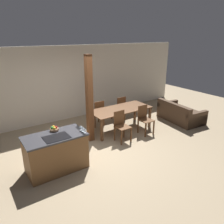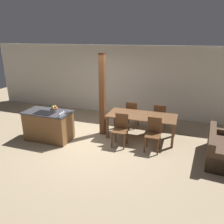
% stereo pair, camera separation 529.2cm
% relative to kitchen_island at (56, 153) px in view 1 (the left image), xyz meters
% --- Properties ---
extents(ground_plane, '(16.00, 16.00, 0.00)m').
position_rel_kitchen_island_xyz_m(ground_plane, '(1.28, 0.23, -0.45)').
color(ground_plane, '#9E896B').
extents(wall_back, '(11.20, 0.08, 2.70)m').
position_rel_kitchen_island_xyz_m(wall_back, '(1.28, 2.99, 0.90)').
color(wall_back, silver).
rests_on(wall_back, ground_plane).
extents(kitchen_island, '(1.40, 0.75, 0.90)m').
position_rel_kitchen_island_xyz_m(kitchen_island, '(0.00, 0.00, 0.00)').
color(kitchen_island, brown).
rests_on(kitchen_island, ground_plane).
extents(fruit_bowl, '(0.21, 0.21, 0.11)m').
position_rel_kitchen_island_xyz_m(fruit_bowl, '(0.09, 0.25, 0.50)').
color(fruit_bowl, '#99704C').
rests_on(fruit_bowl, kitchen_island).
extents(wine_glass_near, '(0.08, 0.08, 0.13)m').
position_rel_kitchen_island_xyz_m(wine_glass_near, '(0.62, -0.30, 0.55)').
color(wine_glass_near, silver).
rests_on(wine_glass_near, kitchen_island).
extents(wine_glass_middle, '(0.08, 0.08, 0.13)m').
position_rel_kitchen_island_xyz_m(wine_glass_middle, '(0.62, -0.21, 0.55)').
color(wine_glass_middle, silver).
rests_on(wine_glass_middle, kitchen_island).
extents(wine_glass_far, '(0.08, 0.08, 0.13)m').
position_rel_kitchen_island_xyz_m(wine_glass_far, '(0.62, -0.11, 0.55)').
color(wine_glass_far, silver).
rests_on(wine_glass_far, kitchen_island).
extents(dining_table, '(2.08, 0.92, 0.73)m').
position_rel_kitchen_island_xyz_m(dining_table, '(2.64, 1.03, 0.20)').
color(dining_table, brown).
rests_on(dining_table, ground_plane).
extents(dining_chair_near_left, '(0.40, 0.40, 0.92)m').
position_rel_kitchen_island_xyz_m(dining_chair_near_left, '(2.17, 0.35, 0.04)').
color(dining_chair_near_left, brown).
rests_on(dining_chair_near_left, ground_plane).
extents(dining_chair_near_right, '(0.40, 0.40, 0.92)m').
position_rel_kitchen_island_xyz_m(dining_chair_near_right, '(3.11, 0.35, 0.04)').
color(dining_chair_near_right, brown).
rests_on(dining_chair_near_right, ground_plane).
extents(dining_chair_far_left, '(0.40, 0.40, 0.92)m').
position_rel_kitchen_island_xyz_m(dining_chair_far_left, '(2.17, 1.72, 0.04)').
color(dining_chair_far_left, brown).
rests_on(dining_chair_far_left, ground_plane).
extents(dining_chair_far_right, '(0.40, 0.40, 0.92)m').
position_rel_kitchen_island_xyz_m(dining_chair_far_right, '(3.11, 1.72, 0.04)').
color(dining_chair_far_right, brown).
rests_on(dining_chair_far_right, ground_plane).
extents(couch, '(1.12, 1.69, 0.72)m').
position_rel_kitchen_island_xyz_m(couch, '(4.95, 0.41, -0.20)').
color(couch, '#473323').
rests_on(couch, ground_plane).
extents(timber_post, '(0.17, 0.17, 2.56)m').
position_rel_kitchen_island_xyz_m(timber_post, '(1.42, 0.89, 0.83)').
color(timber_post, brown).
rests_on(timber_post, ground_plane).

